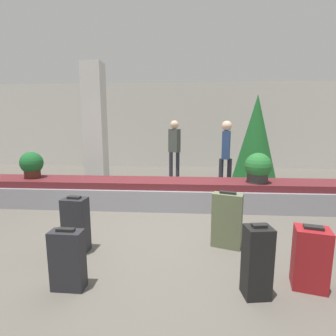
{
  "coord_description": "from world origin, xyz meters",
  "views": [
    {
      "loc": [
        0.37,
        -3.72,
        1.69
      ],
      "look_at": [
        0.0,
        1.5,
        0.8
      ],
      "focal_mm": 28.0,
      "sensor_mm": 36.0,
      "label": 1
    }
  ],
  "objects_px": {
    "suitcase_0": "(68,260)",
    "suitcase_2": "(76,225)",
    "pillar": "(95,127)",
    "decorated_tree": "(256,137)",
    "suitcase_4": "(257,262)",
    "suitcase_3": "(227,220)",
    "traveler_1": "(226,150)",
    "traveler_0": "(174,145)",
    "potted_plant_1": "(258,168)",
    "suitcase_1": "(310,258)",
    "potted_plant_0": "(32,165)"
  },
  "relations": [
    {
      "from": "suitcase_2",
      "to": "suitcase_0",
      "type": "bearing_deg",
      "value": -67.04
    },
    {
      "from": "suitcase_0",
      "to": "suitcase_2",
      "type": "relative_size",
      "value": 0.86
    },
    {
      "from": "suitcase_4",
      "to": "pillar",
      "type": "bearing_deg",
      "value": 116.9
    },
    {
      "from": "suitcase_2",
      "to": "traveler_1",
      "type": "height_order",
      "value": "traveler_1"
    },
    {
      "from": "suitcase_3",
      "to": "traveler_1",
      "type": "distance_m",
      "value": 3.04
    },
    {
      "from": "potted_plant_0",
      "to": "potted_plant_1",
      "type": "bearing_deg",
      "value": -1.71
    },
    {
      "from": "suitcase_4",
      "to": "decorated_tree",
      "type": "distance_m",
      "value": 5.11
    },
    {
      "from": "traveler_0",
      "to": "potted_plant_1",
      "type": "bearing_deg",
      "value": 158.89
    },
    {
      "from": "traveler_1",
      "to": "decorated_tree",
      "type": "height_order",
      "value": "decorated_tree"
    },
    {
      "from": "suitcase_3",
      "to": "suitcase_4",
      "type": "bearing_deg",
      "value": -63.66
    },
    {
      "from": "pillar",
      "to": "suitcase_3",
      "type": "relative_size",
      "value": 4.07
    },
    {
      "from": "suitcase_4",
      "to": "potted_plant_1",
      "type": "xyz_separation_m",
      "value": [
        0.69,
        2.7,
        0.47
      ]
    },
    {
      "from": "suitcase_1",
      "to": "decorated_tree",
      "type": "bearing_deg",
      "value": 97.06
    },
    {
      "from": "traveler_1",
      "to": "traveler_0",
      "type": "bearing_deg",
      "value": 57.27
    },
    {
      "from": "decorated_tree",
      "to": "suitcase_1",
      "type": "bearing_deg",
      "value": -97.17
    },
    {
      "from": "pillar",
      "to": "suitcase_4",
      "type": "height_order",
      "value": "pillar"
    },
    {
      "from": "suitcase_1",
      "to": "traveler_0",
      "type": "bearing_deg",
      "value": 122.01
    },
    {
      "from": "traveler_1",
      "to": "decorated_tree",
      "type": "relative_size",
      "value": 0.71
    },
    {
      "from": "traveler_1",
      "to": "suitcase_2",
      "type": "bearing_deg",
      "value": 155.73
    },
    {
      "from": "suitcase_2",
      "to": "potted_plant_0",
      "type": "bearing_deg",
      "value": 136.87
    },
    {
      "from": "suitcase_0",
      "to": "decorated_tree",
      "type": "xyz_separation_m",
      "value": [
        3.07,
        4.89,
        1.0
      ]
    },
    {
      "from": "suitcase_0",
      "to": "pillar",
      "type": "bearing_deg",
      "value": 106.36
    },
    {
      "from": "suitcase_0",
      "to": "potted_plant_0",
      "type": "relative_size",
      "value": 1.19
    },
    {
      "from": "pillar",
      "to": "potted_plant_1",
      "type": "bearing_deg",
      "value": -23.22
    },
    {
      "from": "potted_plant_0",
      "to": "traveler_0",
      "type": "bearing_deg",
      "value": 40.15
    },
    {
      "from": "suitcase_0",
      "to": "decorated_tree",
      "type": "distance_m",
      "value": 5.86
    },
    {
      "from": "suitcase_1",
      "to": "potted_plant_0",
      "type": "distance_m",
      "value": 5.3
    },
    {
      "from": "pillar",
      "to": "decorated_tree",
      "type": "height_order",
      "value": "pillar"
    },
    {
      "from": "suitcase_1",
      "to": "decorated_tree",
      "type": "distance_m",
      "value": 4.84
    },
    {
      "from": "suitcase_1",
      "to": "traveler_1",
      "type": "relative_size",
      "value": 0.39
    },
    {
      "from": "traveler_1",
      "to": "suitcase_4",
      "type": "bearing_deg",
      "value": -171.31
    },
    {
      "from": "suitcase_0",
      "to": "potted_plant_1",
      "type": "bearing_deg",
      "value": 47.68
    },
    {
      "from": "suitcase_3",
      "to": "decorated_tree",
      "type": "bearing_deg",
      "value": 90.03
    },
    {
      "from": "pillar",
      "to": "suitcase_0",
      "type": "bearing_deg",
      "value": -74.85
    },
    {
      "from": "suitcase_2",
      "to": "potted_plant_1",
      "type": "distance_m",
      "value": 3.46
    },
    {
      "from": "suitcase_4",
      "to": "potted_plant_1",
      "type": "bearing_deg",
      "value": 67.17
    },
    {
      "from": "suitcase_2",
      "to": "traveler_0",
      "type": "xyz_separation_m",
      "value": [
        1.08,
        4.53,
        0.7
      ]
    },
    {
      "from": "suitcase_0",
      "to": "suitcase_3",
      "type": "distance_m",
      "value": 2.05
    },
    {
      "from": "suitcase_3",
      "to": "traveler_0",
      "type": "bearing_deg",
      "value": 121.09
    },
    {
      "from": "decorated_tree",
      "to": "potted_plant_0",
      "type": "bearing_deg",
      "value": -158.41
    },
    {
      "from": "suitcase_0",
      "to": "suitcase_4",
      "type": "distance_m",
      "value": 1.9
    },
    {
      "from": "suitcase_0",
      "to": "suitcase_4",
      "type": "relative_size",
      "value": 0.88
    },
    {
      "from": "pillar",
      "to": "traveler_0",
      "type": "height_order",
      "value": "pillar"
    },
    {
      "from": "potted_plant_0",
      "to": "traveler_0",
      "type": "relative_size",
      "value": 0.31
    },
    {
      "from": "suitcase_4",
      "to": "decorated_tree",
      "type": "bearing_deg",
      "value": 67.93
    },
    {
      "from": "suitcase_1",
      "to": "suitcase_3",
      "type": "distance_m",
      "value": 1.12
    },
    {
      "from": "suitcase_2",
      "to": "potted_plant_1",
      "type": "xyz_separation_m",
      "value": [
        2.83,
        1.94,
        0.46
      ]
    },
    {
      "from": "traveler_1",
      "to": "decorated_tree",
      "type": "distance_m",
      "value": 1.31
    },
    {
      "from": "suitcase_3",
      "to": "potted_plant_1",
      "type": "bearing_deg",
      "value": 82.5
    },
    {
      "from": "potted_plant_0",
      "to": "traveler_1",
      "type": "relative_size",
      "value": 0.32
    }
  ]
}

